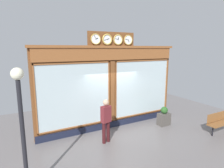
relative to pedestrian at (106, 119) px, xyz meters
The scene contains 7 objects.
ground_plane 2.09m from the pedestrian, 117.89° to the left, with size 14.00×14.00×0.00m, color slate.
shop_facade 1.80m from the pedestrian, 124.44° to the right, with size 6.73×0.42×4.23m.
pedestrian is the anchor object (origin of this frame).
street_lamp 3.41m from the pedestrian, 26.56° to the left, with size 0.28×0.28×3.13m.
planter_box 3.19m from the pedestrian, behind, with size 0.56×0.36×0.57m, color #4C4742.
planter_shrub 3.13m from the pedestrian, behind, with size 0.32×0.32×0.32m, color #285623.
street_bench 4.91m from the pedestrian, 161.71° to the left, with size 1.40×0.40×0.87m.
Camera 1 is at (3.84, 7.15, 3.53)m, focal length 30.16 mm.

